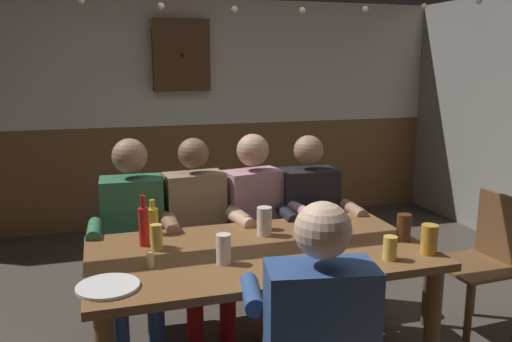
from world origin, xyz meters
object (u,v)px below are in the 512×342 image
Objects in this scene: person_3 at (311,216)px; pint_glass_5 at (264,221)px; wall_dart_cabinet at (181,55)px; bottle_1 at (144,225)px; pint_glass_1 at (157,237)px; table_candle at (150,260)px; pint_glass_2 at (344,230)px; person_2 at (258,220)px; pint_glass_4 at (404,227)px; pint_glass_3 at (390,248)px; person_0 at (133,229)px; pint_glass_6 at (264,219)px; person_1 at (198,226)px; pint_glass_8 at (429,239)px; plate_0 at (108,287)px; chair_empty_near_right at (485,260)px; dining_table at (259,267)px; pint_glass_0 at (224,249)px; bottle_0 at (153,220)px; pint_glass_7 at (332,248)px; person_4 at (316,327)px.

pint_glass_5 is (-0.49, -0.50, 0.15)m from person_3.
wall_dart_cabinet is (-0.01, 2.65, 0.93)m from pint_glass_5.
bottle_1 is 1.70× the size of pint_glass_5.
pint_glass_1 is at bearing -102.11° from wall_dart_cabinet.
table_candle is 1.04m from pint_glass_2.
person_2 reaches higher than pint_glass_4.
bottle_1 is 2.31× the size of pint_glass_3.
pint_glass_3 is (1.15, -1.03, 0.11)m from person_0.
pint_glass_5 is at bearing 150.42° from pint_glass_2.
person_1 is at bearing 128.69° from pint_glass_6.
pint_glass_1 is at bearing 171.33° from pint_glass_2.
plate_0 is at bearing 178.52° from pint_glass_8.
chair_empty_near_right is at bearing 8.89° from plate_0.
dining_table is 0.31m from pint_glass_0.
bottle_0 is 1.35× the size of pint_glass_0.
pint_glass_8 reaches higher than pint_glass_7.
pint_glass_1 is at bearing 135.64° from pint_glass_0.
plate_0 is 0.54m from bottle_1.
person_3 is 1.04m from pint_glass_3.
person_1 is 0.88m from table_candle.
pint_glass_0 is at bearing -95.71° from wall_dart_cabinet.
bottle_0 is 1.34× the size of pint_glass_4.
person_4 reaches higher than pint_glass_5.
person_3 is at bearing 89.00° from pint_glass_3.
pint_glass_6 is (0.12, 0.31, 0.16)m from dining_table.
pint_glass_4 reaches higher than dining_table.
pint_glass_2 is 0.44m from pint_glass_5.
plate_0 is (-0.17, -0.98, 0.06)m from person_0.
person_4 is at bearing 71.36° from person_2.
person_0 is 0.59m from pint_glass_1.
bottle_1 reaches higher than pint_glass_2.
pint_glass_4 is at bearing -31.77° from pint_glass_6.
pint_glass_4 is (1.27, -0.51, -0.01)m from bottle_0.
wall_dart_cabinet reaches higher than person_1.
plate_0 is 1.78× the size of pint_glass_8.
chair_empty_near_right reaches higher than pint_glass_3.
bottle_1 is (-0.77, -0.47, 0.17)m from person_2.
wall_dart_cabinet is at bearing -104.53° from person_0.
person_2 reaches higher than chair_empty_near_right.
person_3 is at bearing 78.59° from person_4.
person_2 reaches higher than bottle_1.
pint_glass_6 is (-0.66, 0.41, -0.02)m from pint_glass_4.
pint_glass_0 is 0.97× the size of pint_glass_8.
bottle_0 is at bearing 77.52° from chair_empty_near_right.
person_4 is at bearing -58.54° from pint_glass_1.
chair_empty_near_right is (0.91, -0.62, -0.19)m from person_3.
person_1 is at bearing -97.01° from wall_dart_cabinet.
pint_glass_8 is at bearing 37.54° from person_4.
bottle_0 is at bearing -103.17° from wall_dart_cabinet.
person_3 is 1.17m from pint_glass_0.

